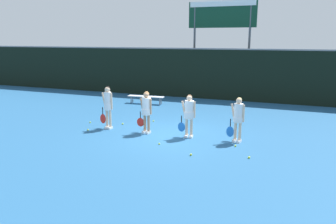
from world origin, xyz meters
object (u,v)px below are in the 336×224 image
at_px(tennis_ball_0, 191,155).
at_px(tennis_ball_7, 153,121).
at_px(player_0, 108,104).
at_px(tennis_ball_3, 159,144).
at_px(tennis_ball_2, 249,157).
at_px(player_1, 146,109).
at_px(bench_courtside, 146,97).
at_px(tennis_ball_6, 123,124).
at_px(player_2, 189,112).
at_px(scoreboard, 222,22).
at_px(tennis_ball_1, 235,146).
at_px(tennis_ball_4, 90,122).
at_px(player_3, 238,116).
at_px(tennis_ball_5, 88,130).

height_order(tennis_ball_0, tennis_ball_7, tennis_ball_0).
relative_size(player_0, tennis_ball_3, 27.52).
height_order(tennis_ball_2, tennis_ball_7, tennis_ball_2).
bearing_deg(player_1, bench_courtside, 126.46).
relative_size(bench_courtside, tennis_ball_6, 30.64).
height_order(player_2, tennis_ball_6, player_2).
distance_m(tennis_ball_0, tennis_ball_6, 4.71).
relative_size(scoreboard, tennis_ball_6, 84.57).
distance_m(tennis_ball_0, tennis_ball_1, 1.83).
xyz_separation_m(tennis_ball_0, tennis_ball_4, (-5.39, 2.34, -0.00)).
relative_size(tennis_ball_3, tennis_ball_4, 0.96).
height_order(player_2, tennis_ball_3, player_2).
distance_m(player_1, tennis_ball_1, 3.73).
distance_m(bench_courtside, tennis_ball_0, 8.73).
relative_size(player_3, tennis_ball_2, 23.64).
relative_size(bench_courtside, player_2, 1.30).
distance_m(tennis_ball_0, tennis_ball_3, 1.52).
bearing_deg(scoreboard, tennis_ball_1, -74.58).
relative_size(player_0, tennis_ball_0, 24.74).
xyz_separation_m(scoreboard, tennis_ball_2, (3.36, -11.03, -4.63)).
xyz_separation_m(player_3, tennis_ball_2, (0.64, -1.55, -0.93)).
relative_size(tennis_ball_3, tennis_ball_5, 0.97).
bearing_deg(tennis_ball_1, player_3, 94.32).
bearing_deg(tennis_ball_0, tennis_ball_3, 154.51).
height_order(player_1, player_3, player_1).
relative_size(tennis_ball_1, tennis_ball_7, 1.00).
bearing_deg(tennis_ball_7, tennis_ball_2, -34.27).
relative_size(tennis_ball_1, tennis_ball_3, 1.01).
height_order(tennis_ball_0, tennis_ball_5, tennis_ball_0).
distance_m(player_1, tennis_ball_5, 2.62).
bearing_deg(tennis_ball_4, tennis_ball_6, 11.02).
height_order(bench_courtside, tennis_ball_7, bench_courtside).
relative_size(player_3, tennis_ball_7, 25.22).
height_order(player_2, tennis_ball_5, player_2).
bearing_deg(player_1, tennis_ball_0, -25.96).
height_order(player_3, tennis_ball_5, player_3).
bearing_deg(tennis_ball_3, scoreboard, 91.18).
relative_size(tennis_ball_2, tennis_ball_4, 1.04).
xyz_separation_m(player_0, tennis_ball_1, (5.33, -0.45, -1.01)).
bearing_deg(tennis_ball_2, bench_courtside, 134.57).
distance_m(player_1, tennis_ball_3, 1.84).
bearing_deg(tennis_ball_4, tennis_ball_0, -23.46).
height_order(player_2, tennis_ball_1, player_2).
relative_size(tennis_ball_0, tennis_ball_6, 1.03).
bearing_deg(player_2, tennis_ball_3, -122.10).
xyz_separation_m(player_2, tennis_ball_3, (-0.70, -1.24, -0.94)).
xyz_separation_m(player_3, tennis_ball_0, (-1.14, -1.96, -0.92)).
height_order(bench_courtside, tennis_ball_5, bench_courtside).
height_order(tennis_ball_2, tennis_ball_5, tennis_ball_2).
height_order(player_3, tennis_ball_3, player_3).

